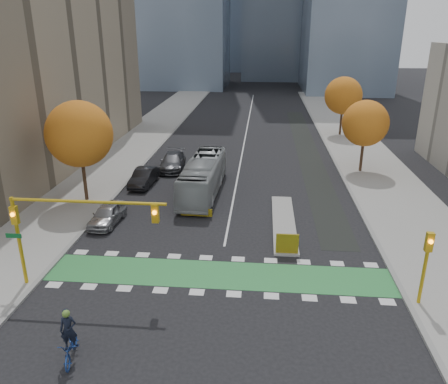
% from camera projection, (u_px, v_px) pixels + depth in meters
% --- Properties ---
extents(ground, '(300.00, 300.00, 0.00)m').
position_uv_depth(ground, '(216.00, 289.00, 23.78)').
color(ground, black).
rests_on(ground, ground).
extents(sidewalk_west, '(7.00, 120.00, 0.15)m').
position_uv_depth(sidewalk_west, '(103.00, 170.00, 43.55)').
color(sidewalk_west, gray).
rests_on(sidewalk_west, ground).
extents(sidewalk_east, '(7.00, 120.00, 0.15)m').
position_uv_depth(sidewalk_east, '(380.00, 178.00, 41.28)').
color(sidewalk_east, gray).
rests_on(sidewalk_east, ground).
extents(curb_west, '(0.30, 120.00, 0.16)m').
position_uv_depth(curb_west, '(137.00, 171.00, 43.26)').
color(curb_west, gray).
rests_on(curb_west, ground).
extents(curb_east, '(0.30, 120.00, 0.16)m').
position_uv_depth(curb_east, '(343.00, 177.00, 41.57)').
color(curb_east, gray).
rests_on(curb_east, ground).
extents(bike_crossing, '(20.00, 3.00, 0.01)m').
position_uv_depth(bike_crossing, '(219.00, 274.00, 25.18)').
color(bike_crossing, '#2A823C').
rests_on(bike_crossing, ground).
extents(centre_line, '(0.15, 70.00, 0.01)m').
position_uv_depth(centre_line, '(247.00, 130.00, 61.10)').
color(centre_line, silver).
rests_on(centre_line, ground).
extents(bike_lane_paint, '(2.50, 50.00, 0.01)m').
position_uv_depth(bike_lane_paint, '(307.00, 150.00, 51.14)').
color(bike_lane_paint, black).
rests_on(bike_lane_paint, ground).
extents(median_island, '(1.60, 10.00, 0.16)m').
position_uv_depth(median_island, '(284.00, 222.00, 31.81)').
color(median_island, gray).
rests_on(median_island, ground).
extents(hazard_board, '(1.40, 0.12, 1.30)m').
position_uv_depth(hazard_board, '(287.00, 244.00, 27.08)').
color(hazard_board, yellow).
rests_on(hazard_board, median_island).
extents(tree_west, '(5.20, 5.20, 8.22)m').
position_uv_depth(tree_west, '(79.00, 134.00, 34.02)').
color(tree_west, '#332114').
rests_on(tree_west, ground).
extents(tree_east_near, '(4.40, 4.40, 7.08)m').
position_uv_depth(tree_east_near, '(365.00, 123.00, 41.59)').
color(tree_east_near, '#332114').
rests_on(tree_east_near, ground).
extents(tree_east_far, '(4.80, 4.80, 7.65)m').
position_uv_depth(tree_east_far, '(343.00, 96.00, 56.35)').
color(tree_east_far, '#332114').
rests_on(tree_east_far, ground).
extents(traffic_signal_west, '(8.53, 0.56, 5.20)m').
position_uv_depth(traffic_signal_west, '(62.00, 220.00, 22.56)').
color(traffic_signal_west, '#BF9914').
rests_on(traffic_signal_west, ground).
extents(traffic_signal_east, '(0.35, 0.43, 4.10)m').
position_uv_depth(traffic_signal_east, '(426.00, 258.00, 21.47)').
color(traffic_signal_east, '#BF9914').
rests_on(traffic_signal_east, ground).
extents(cyclist, '(1.17, 2.24, 2.47)m').
position_uv_depth(cyclist, '(70.00, 343.00, 18.48)').
color(cyclist, navy).
rests_on(cyclist, ground).
extents(bus, '(2.98, 11.08, 3.06)m').
position_uv_depth(bus, '(203.00, 176.00, 37.19)').
color(bus, '#9BA0A2').
rests_on(bus, ground).
extents(parked_car_a, '(1.99, 4.37, 1.45)m').
position_uv_depth(parked_car_a, '(107.00, 214.00, 31.57)').
color(parked_car_a, '#A0A1A5').
rests_on(parked_car_a, ground).
extents(parked_car_b, '(1.89, 4.74, 1.53)m').
position_uv_depth(parked_car_b, '(144.00, 177.00, 39.37)').
color(parked_car_b, black).
rests_on(parked_car_b, ground).
extents(parked_car_c, '(2.54, 5.61, 1.59)m').
position_uv_depth(parked_car_c, '(173.00, 162.00, 43.89)').
color(parked_car_c, '#48494D').
rests_on(parked_car_c, ground).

